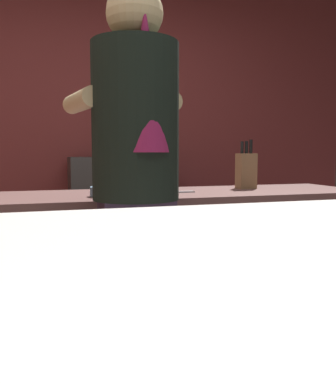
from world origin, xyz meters
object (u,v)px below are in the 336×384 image
mixing_bowl (107,191)px  bartender (136,178)px  chefs_knife (172,192)px  bottle_olive_oil (124,148)px  knife_block (246,170)px  bottle_vinegar (154,147)px

mixing_bowl → bartender: bearing=-79.8°
bartender → chefs_knife: bearing=-43.5°
bottle_olive_oil → mixing_bowl: bearing=-105.0°
chefs_knife → bottle_olive_oil: size_ratio=1.35×
knife_block → bottle_olive_oil: 1.24m
knife_block → chefs_knife: 0.51m
knife_block → mixing_bowl: size_ratio=1.69×
bottle_vinegar → knife_block: bearing=-78.9°
bartender → mixing_bowl: size_ratio=10.67×
chefs_knife → bottle_vinegar: (0.26, 1.28, 0.24)m
mixing_bowl → chefs_knife: bearing=9.6°
bottle_vinegar → chefs_knife: bearing=-101.6°
bottle_vinegar → bottle_olive_oil: (-0.25, -0.01, -0.01)m
knife_block → mixing_bowl: (-0.83, -0.19, -0.08)m
bartender → chefs_knife: 0.50m
knife_block → chefs_knife: size_ratio=1.16×
mixing_bowl → bottle_vinegar: bottle_vinegar is taller
mixing_bowl → bottle_olive_oil: bottle_olive_oil is taller
bartender → bottle_vinegar: (0.54, 1.69, 0.14)m
bottle_vinegar → bottle_olive_oil: size_ratio=1.13×
bottle_vinegar → bartender: bearing=-107.8°
bartender → bottle_olive_oil: 1.70m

